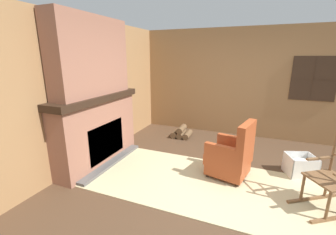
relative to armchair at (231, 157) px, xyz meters
name	(u,v)px	position (x,y,z in m)	size (l,w,h in m)	color
ground_plane	(228,188)	(0.02, -0.37, -0.36)	(14.00, 14.00, 0.00)	#4C3523
wood_panel_wall_left	(85,93)	(-2.59, -0.37, 0.95)	(0.06, 5.76, 2.61)	#9E7247
wood_panel_wall_back	(249,83)	(0.06, 2.24, 0.95)	(5.76, 0.09, 2.61)	#9E7247
fireplace_hearth	(98,130)	(-2.35, -0.37, 0.28)	(0.60, 1.95, 1.28)	#93604C
chimney_breast	(91,57)	(-2.37, -0.37, 1.58)	(0.34, 1.63, 1.30)	#93604C
area_rug	(202,183)	(-0.37, -0.39, -0.35)	(3.77, 1.67, 0.01)	#C6B789
armchair	(231,157)	(0.00, 0.00, 0.00)	(0.75, 0.73, 0.97)	#A84723
rocking_chair	(333,179)	(1.30, -0.36, 0.08)	(0.91, 0.81, 1.32)	brown
firewood_stack	(182,133)	(-1.36, 1.50, -0.25)	(0.47, 0.45, 0.28)	brown
laundry_basket	(300,165)	(1.08, 0.49, -0.18)	(0.53, 0.51, 0.35)	white
oil_lamp_vase	(64,96)	(-2.40, -1.01, 1.01)	(0.10, 0.10, 0.22)	#B24C42
storage_case	(100,90)	(-2.40, -0.16, 0.99)	(0.17, 0.26, 0.12)	gray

